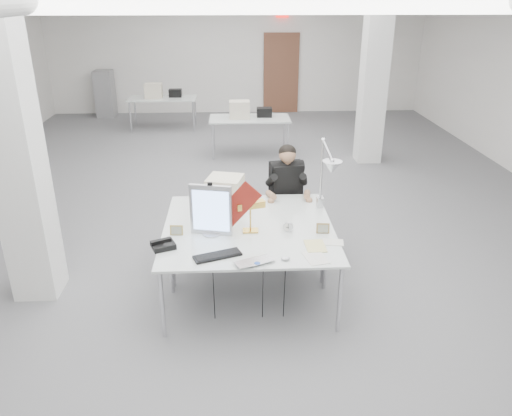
# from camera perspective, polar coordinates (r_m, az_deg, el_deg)

# --- Properties ---
(room_shell) EXTENTS (10.04, 14.04, 3.24)m
(room_shell) POSITION_cam_1_polar(r_m,az_deg,el_deg) (7.12, -1.25, 12.40)
(room_shell) COLOR #5D5D60
(room_shell) RESTS_ON ground
(desk_main) EXTENTS (1.80, 0.90, 0.02)m
(desk_main) POSITION_cam_1_polar(r_m,az_deg,el_deg) (4.93, -0.69, -4.51)
(desk_main) COLOR silver
(desk_main) RESTS_ON room_shell
(desk_second) EXTENTS (1.80, 0.90, 0.02)m
(desk_second) POSITION_cam_1_polar(r_m,az_deg,el_deg) (5.74, -1.03, -0.32)
(desk_second) COLOR silver
(desk_second) RESTS_ON room_shell
(bg_desk_a) EXTENTS (1.60, 0.80, 0.02)m
(bg_desk_a) POSITION_cam_1_polar(r_m,az_deg,el_deg) (10.13, -0.73, 10.19)
(bg_desk_a) COLOR silver
(bg_desk_a) RESTS_ON room_shell
(bg_desk_b) EXTENTS (1.60, 0.80, 0.02)m
(bg_desk_b) POSITION_cam_1_polar(r_m,az_deg,el_deg) (12.38, -10.63, 12.23)
(bg_desk_b) COLOR silver
(bg_desk_b) RESTS_ON room_shell
(filing_cabinet) EXTENTS (0.45, 0.55, 1.20)m
(filing_cabinet) POSITION_cam_1_polar(r_m,az_deg,el_deg) (14.13, -16.86, 12.39)
(filing_cabinet) COLOR gray
(filing_cabinet) RESTS_ON room_shell
(office_chair) EXTENTS (0.63, 0.63, 1.12)m
(office_chair) POSITION_cam_1_polar(r_m,az_deg,el_deg) (6.45, 3.42, 0.63)
(office_chair) COLOR black
(office_chair) RESTS_ON room_shell
(seated_person) EXTENTS (0.62, 0.72, 0.97)m
(seated_person) POSITION_cam_1_polar(r_m,az_deg,el_deg) (6.28, 3.54, 3.32)
(seated_person) COLOR black
(seated_person) RESTS_ON office_chair
(monitor) EXTENTS (0.43, 0.14, 0.54)m
(monitor) POSITION_cam_1_polar(r_m,az_deg,el_deg) (5.07, -5.18, -0.24)
(monitor) COLOR #AEAEB2
(monitor) RESTS_ON desk_main
(pennant) EXTENTS (0.50, 0.13, 0.55)m
(pennant) POSITION_cam_1_polar(r_m,az_deg,el_deg) (5.01, -2.17, 0.23)
(pennant) COLOR maroon
(pennant) RESTS_ON monitor
(keyboard) EXTENTS (0.48, 0.30, 0.02)m
(keyboard) POSITION_cam_1_polar(r_m,az_deg,el_deg) (4.74, -4.43, -5.45)
(keyboard) COLOR black
(keyboard) RESTS_ON desk_main
(laptop) EXTENTS (0.43, 0.37, 0.03)m
(laptop) POSITION_cam_1_polar(r_m,az_deg,el_deg) (4.57, 0.15, -6.50)
(laptop) COLOR silver
(laptop) RESTS_ON desk_main
(mouse) EXTENTS (0.10, 0.08, 0.04)m
(mouse) POSITION_cam_1_polar(r_m,az_deg,el_deg) (4.68, 3.38, -5.78)
(mouse) COLOR #BBBBC0
(mouse) RESTS_ON desk_main
(bankers_lamp) EXTENTS (0.31, 0.19, 0.33)m
(bankers_lamp) POSITION_cam_1_polar(r_m,az_deg,el_deg) (5.15, -0.65, -1.05)
(bankers_lamp) COLOR gold
(bankers_lamp) RESTS_ON desk_main
(desk_phone) EXTENTS (0.27, 0.26, 0.05)m
(desk_phone) POSITION_cam_1_polar(r_m,az_deg,el_deg) (4.97, -10.56, -4.20)
(desk_phone) COLOR black
(desk_phone) RESTS_ON desk_main
(picture_frame_left) EXTENTS (0.14, 0.04, 0.11)m
(picture_frame_left) POSITION_cam_1_polar(r_m,az_deg,el_deg) (5.19, -9.08, -2.52)
(picture_frame_left) COLOR #AE944B
(picture_frame_left) RESTS_ON desk_main
(picture_frame_right) EXTENTS (0.14, 0.04, 0.11)m
(picture_frame_right) POSITION_cam_1_polar(r_m,az_deg,el_deg) (5.21, 7.65, -2.31)
(picture_frame_right) COLOR olive
(picture_frame_right) RESTS_ON desk_main
(desk_clock) EXTENTS (0.11, 0.07, 0.11)m
(desk_clock) POSITION_cam_1_polar(r_m,az_deg,el_deg) (5.21, 3.68, -2.15)
(desk_clock) COLOR silver
(desk_clock) RESTS_ON desk_main
(paper_stack_a) EXTENTS (0.25, 0.31, 0.01)m
(paper_stack_a) POSITION_cam_1_polar(r_m,az_deg,el_deg) (4.74, 6.83, -5.67)
(paper_stack_a) COLOR silver
(paper_stack_a) RESTS_ON desk_main
(paper_stack_b) EXTENTS (0.20, 0.27, 0.01)m
(paper_stack_b) POSITION_cam_1_polar(r_m,az_deg,el_deg) (4.95, 6.79, -4.33)
(paper_stack_b) COLOR #DDD184
(paper_stack_b) RESTS_ON desk_main
(paper_stack_c) EXTENTS (0.22, 0.17, 0.01)m
(paper_stack_c) POSITION_cam_1_polar(r_m,az_deg,el_deg) (5.05, 8.81, -3.90)
(paper_stack_c) COLOR silver
(paper_stack_c) RESTS_ON desk_main
(beige_monitor) EXTENTS (0.46, 0.45, 0.36)m
(beige_monitor) POSITION_cam_1_polar(r_m,az_deg,el_deg) (5.76, -3.55, 1.83)
(beige_monitor) COLOR beige
(beige_monitor) RESTS_ON desk_second
(architect_lamp) EXTENTS (0.26, 0.72, 0.92)m
(architect_lamp) POSITION_cam_1_polar(r_m,az_deg,el_deg) (5.47, 7.96, 3.56)
(architect_lamp) COLOR silver
(architect_lamp) RESTS_ON desk_second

